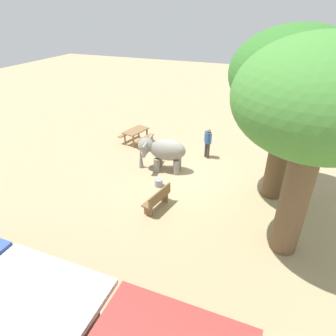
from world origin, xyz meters
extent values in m
plane|color=tan|center=(0.00, 0.00, 0.00)|extent=(60.00, 60.00, 0.00)
cylinder|color=gray|center=(1.34, 0.09, 0.34)|extent=(0.30, 0.30, 0.68)
cylinder|color=gray|center=(1.42, -0.38, 0.34)|extent=(0.30, 0.30, 0.68)
cylinder|color=gray|center=(0.42, -0.05, 0.34)|extent=(0.30, 0.30, 0.68)
cylinder|color=gray|center=(0.49, -0.52, 0.34)|extent=(0.30, 0.30, 0.68)
ellipsoid|color=gray|center=(0.92, -0.22, 1.09)|extent=(1.82, 1.11, 1.02)
sphere|color=gray|center=(1.96, -0.05, 1.22)|extent=(0.73, 0.73, 0.73)
cone|color=gray|center=(2.23, -0.01, 0.57)|extent=(0.23, 0.23, 1.15)
cube|color=gray|center=(1.78, 0.40, 1.22)|extent=(0.18, 0.60, 0.55)
cube|color=gray|center=(1.92, -0.55, 1.22)|extent=(0.18, 0.60, 0.55)
cylinder|color=#3F3833|center=(-0.55, -2.17, 0.41)|extent=(0.14, 0.14, 0.82)
cylinder|color=#3F3833|center=(-0.40, -2.27, 0.41)|extent=(0.14, 0.14, 0.82)
cylinder|color=#33598C|center=(-0.48, -2.22, 1.11)|extent=(0.32, 0.32, 0.58)
sphere|color=tan|center=(-0.48, -2.22, 1.51)|extent=(0.22, 0.22, 0.22)
cylinder|color=#33598C|center=(-0.65, -2.10, 1.12)|extent=(0.09, 0.09, 0.55)
cylinder|color=#33598C|center=(-0.30, -2.34, 1.12)|extent=(0.09, 0.09, 0.55)
cylinder|color=brown|center=(-3.87, 0.05, 1.82)|extent=(0.82, 0.82, 3.64)
ellipsoid|color=#387A2D|center=(-3.87, 0.05, 4.88)|extent=(4.56, 4.18, 3.23)
cylinder|color=brown|center=(-4.45, 3.09, 1.86)|extent=(0.84, 0.84, 3.73)
ellipsoid|color=#478C38|center=(-4.45, 3.09, 4.92)|extent=(4.41, 4.05, 3.13)
cube|color=brown|center=(0.23, 2.70, 0.45)|extent=(0.67, 1.45, 0.06)
cube|color=brown|center=(0.06, 2.74, 0.68)|extent=(0.34, 1.38, 0.40)
cube|color=brown|center=(0.33, 3.22, 0.21)|extent=(0.37, 0.15, 0.42)
cube|color=brown|center=(0.13, 2.19, 0.21)|extent=(0.37, 0.15, 0.42)
cube|color=olive|center=(3.78, -2.52, 0.75)|extent=(1.13, 1.64, 0.06)
cylinder|color=olive|center=(3.61, -1.86, 0.36)|extent=(0.10, 0.10, 0.72)
cylinder|color=olive|center=(4.23, -2.01, 0.36)|extent=(0.10, 0.10, 0.72)
cylinder|color=olive|center=(3.33, -3.03, 0.36)|extent=(0.10, 0.10, 0.72)
cylinder|color=olive|center=(3.95, -3.18, 0.36)|extent=(0.10, 0.10, 0.72)
cube|color=olive|center=(3.17, -2.38, 0.44)|extent=(0.58, 1.51, 0.05)
cube|color=olive|center=(4.38, -2.67, 0.44)|extent=(0.58, 1.51, 0.05)
cube|color=silver|center=(-0.08, 9.19, 2.46)|extent=(2.50, 2.50, 0.12)
cylinder|color=gray|center=(0.82, 8.38, 1.20)|extent=(0.10, 0.10, 2.40)
cylinder|color=gray|center=(-0.98, 8.38, 1.20)|extent=(0.10, 0.10, 2.40)
cylinder|color=gray|center=(1.62, 8.38, 1.20)|extent=(0.10, 0.10, 2.40)
cylinder|color=gray|center=(0.78, 1.20, 0.16)|extent=(0.36, 0.36, 0.32)
camera|label=1|loc=(-3.53, 10.96, 6.93)|focal=30.80mm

